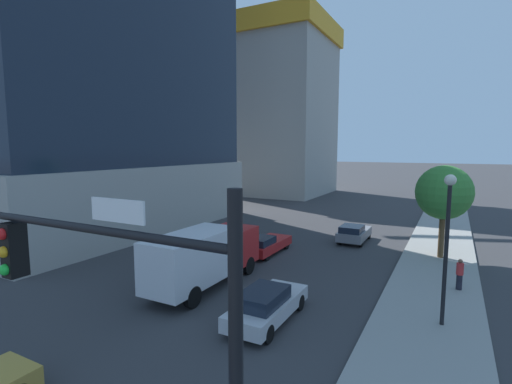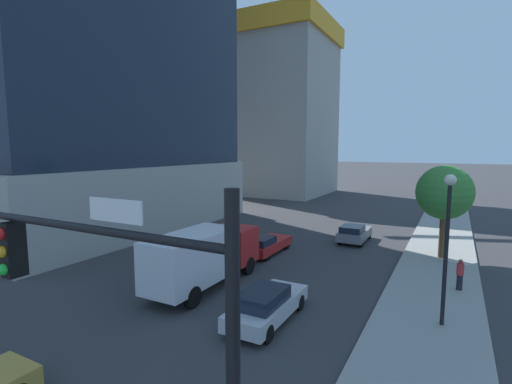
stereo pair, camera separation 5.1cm
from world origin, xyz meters
name	(u,v)px [view 1 (the left image)]	position (x,y,z in m)	size (l,w,h in m)	color
sidewalk	(434,283)	(8.21, 20.00, 0.07)	(4.36, 120.00, 0.15)	gray
construction_building	(278,101)	(-16.59, 53.90, 14.67)	(18.55, 18.91, 34.07)	#9E9B93
traffic_light_pole	(123,318)	(4.36, 2.52, 4.58)	(6.07, 0.48, 6.58)	black
street_lamp	(447,228)	(8.72, 14.78, 4.11)	(0.44, 0.44, 6.08)	black
street_tree	(444,193)	(8.32, 25.20, 4.39)	(3.48, 3.48, 6.01)	brown
car_gray	(354,233)	(2.22, 27.13, 0.72)	(1.86, 4.12, 1.41)	slate
car_red	(265,244)	(-2.39, 21.01, 0.66)	(1.84, 4.69, 1.32)	red
car_silver	(266,305)	(2.22, 11.93, 0.75)	(1.81, 4.75, 1.48)	#B7B7BC
box_truck	(204,255)	(-2.39, 13.92, 1.74)	(2.33, 7.61, 3.05)	#B21E1E
pedestrian_red_shirt	(460,274)	(9.36, 19.39, 0.94)	(0.34, 0.34, 1.57)	black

